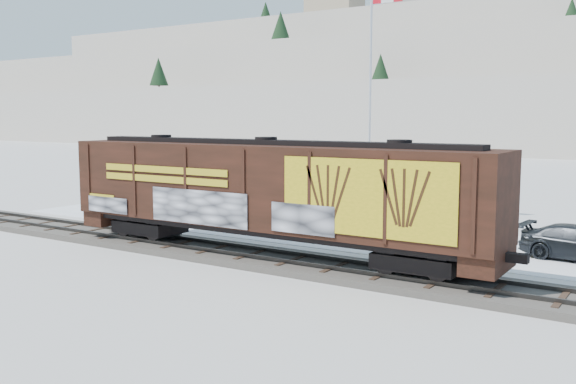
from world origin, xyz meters
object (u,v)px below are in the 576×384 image
Objects in this scene: flagpole at (371,132)px; car_white at (447,229)px; car_silver at (301,210)px; hopper_railcar at (266,190)px.

flagpole reaches higher than car_white.
car_white is (6.32, -5.05, -4.30)m from flagpole.
flagpole is at bearing -29.87° from car_silver.
hopper_railcar is at bearing 137.79° from car_white.
car_silver is (-3.56, 8.37, -2.13)m from hopper_railcar.
hopper_railcar is 12.49m from flagpole.
flagpole is 6.20m from car_silver.
hopper_railcar is at bearing -84.24° from flagpole.
hopper_railcar is 3.95× the size of car_silver.
flagpole is (-1.24, 12.25, 2.10)m from hopper_railcar.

